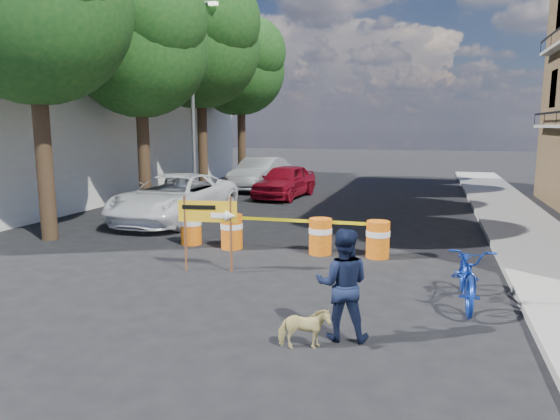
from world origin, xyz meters
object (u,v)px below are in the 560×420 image
Objects in this scene: suv_white at (175,198)px; bicycle at (470,246)px; barrel_mid_left at (232,231)px; barrel_far_right at (378,239)px; pedestrian at (343,284)px; barrel_far_left at (191,227)px; dog at (304,329)px; detour_sign at (214,218)px; barrel_mid_right at (320,236)px; sedan_silver at (260,174)px; sedan_red at (285,181)px.

bicycle is at bearing -31.88° from suv_white.
barrel_mid_left is 1.00× the size of barrel_far_right.
suv_white is at bearing -55.05° from pedestrian.
suv_white is (-2.08, 2.95, 0.31)m from barrel_far_left.
bicycle is 3.60m from dog.
barrel_far_left is at bearing 174.01° from barrel_mid_left.
detour_sign reaches higher than dog.
barrel_far_right is (1.40, 0.07, 0.00)m from barrel_mid_right.
bicycle reaches higher than sedan_silver.
barrel_far_left is at bearing -51.50° from pedestrian.
pedestrian is 18.01m from sedan_silver.
sedan_silver is at bearing 95.41° from detour_sign.
detour_sign is 0.38× the size of sedan_red.
barrel_far_right is 4.90m from pedestrian.
pedestrian reaches higher than detour_sign.
sedan_silver is (0.00, 8.79, 0.03)m from suv_white.
barrel_mid_right is 5.43m from dog.
barrel_far_right is 5.44m from dog.
barrel_mid_left is 3.74m from barrel_far_right.
sedan_silver is at bearing -74.11° from pedestrian.
dog is 0.13× the size of suv_white.
sedan_red is at bearing 90.50° from barrel_far_left.
barrel_far_right is 0.53× the size of pedestrian.
barrel_mid_left is 0.54× the size of detour_sign.
pedestrian reaches higher than sedan_red.
pedestrian is (-0.03, -4.89, 0.37)m from barrel_far_right.
sedan_red is at bearing 118.55° from barrel_far_right.
barrel_mid_right is at bearing 2.43° from barrel_mid_left.
barrel_mid_right is 13.06m from sedan_silver.
barrel_far_left reaches higher than dog.
pedestrian is 10.49m from suv_white.
barrel_far_left is 1.00× the size of barrel_mid_left.
dog is at bearing -132.88° from bicycle.
barrel_mid_left is 0.53× the size of pedestrian.
barrel_far_left is 1.23× the size of dog.
sedan_red reaches higher than dog.
sedan_red is (-1.78, 11.54, -0.47)m from detour_sign.
barrel_mid_right is 0.42× the size of bicycle.
sedan_red is (-5.02, 14.17, -0.10)m from pedestrian.
pedestrian reaches higher than barrel_far_left.
barrel_far_right is at bearing -24.25° from dog.
suv_white reaches higher than barrel_mid_right.
bicycle reaches higher than dog.
bicycle is at bearing -60.87° from dog.
barrel_far_right is 0.54× the size of detour_sign.
detour_sign is at bearing -145.40° from barrel_far_right.
sedan_red is (2.00, 6.37, -0.04)m from suv_white.
barrel_mid_left is at bearing -5.99° from barrel_far_left.
suv_white is at bearing 116.46° from detour_sign.
barrel_mid_left is 2.33m from barrel_mid_right.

